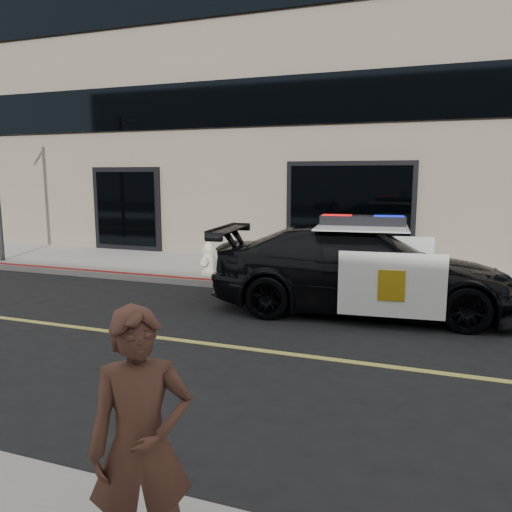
% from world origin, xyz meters
% --- Properties ---
extents(ground, '(120.00, 120.00, 0.00)m').
position_xyz_m(ground, '(0.00, 0.00, 0.00)').
color(ground, black).
rests_on(ground, ground).
extents(sidewalk_n, '(60.00, 3.50, 0.15)m').
position_xyz_m(sidewalk_n, '(0.00, 5.25, 0.07)').
color(sidewalk_n, gray).
rests_on(sidewalk_n, ground).
extents(building_n, '(60.00, 7.00, 12.00)m').
position_xyz_m(building_n, '(0.00, 10.50, 6.00)').
color(building_n, '#756856').
rests_on(building_n, ground).
extents(police_car, '(3.31, 5.89, 1.78)m').
position_xyz_m(police_car, '(-0.03, 2.64, 0.80)').
color(police_car, black).
rests_on(police_car, ground).
extents(fire_hydrant, '(0.37, 0.51, 0.81)m').
position_xyz_m(fire_hydrant, '(-3.82, 4.09, 0.53)').
color(fire_hydrant, '#F6EACC').
rests_on(fire_hydrant, sidewalk_n).
extents(pedestrian_a, '(0.95, 0.93, 1.64)m').
position_xyz_m(pedestrian_a, '(-0.28, -4.23, 0.97)').
color(pedestrian_a, '#40261C').
rests_on(pedestrian_a, sidewalk_s).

